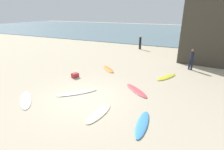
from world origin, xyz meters
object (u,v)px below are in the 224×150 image
surfboard_3 (142,124)px  surfboard_6 (166,77)px  surfboard_1 (77,93)px  surfboard_5 (99,113)px  beach_cooler (75,75)px  surfboard_2 (26,100)px  beachgoer_mid (192,58)px  beachgoer_near (140,42)px  surfboard_4 (108,69)px  surfboard_0 (136,90)px

surfboard_3 → surfboard_6: surfboard_3 is taller
surfboard_1 → surfboard_5: (2.31, -1.42, -0.00)m
surfboard_6 → beach_cooler: beach_cooler is taller
surfboard_2 → beachgoer_mid: bearing=0.1°
beachgoer_mid → beachgoer_near: bearing=-31.6°
surfboard_6 → beachgoer_mid: (1.52, 2.77, 0.95)m
surfboard_5 → surfboard_6: surfboard_6 is taller
beachgoer_near → beach_cooler: size_ratio=3.81×
surfboard_3 → beach_cooler: (-6.18, 3.48, 0.13)m
surfboard_4 → surfboard_6: surfboard_4 is taller
surfboard_2 → surfboard_6: size_ratio=1.06×
surfboard_5 → beachgoer_near: size_ratio=1.14×
surfboard_3 → beach_cooler: bearing=145.6°
surfboard_3 → surfboard_5: 2.15m
beachgoer_near → surfboard_6: bearing=-41.0°
beachgoer_near → beachgoer_mid: bearing=-23.6°
surfboard_1 → surfboard_2: bearing=-93.2°
surfboard_5 → surfboard_2: bearing=-168.7°
surfboard_1 → beach_cooler: (-1.72, 2.13, 0.13)m
surfboard_0 → surfboard_3: size_ratio=1.04×
surfboard_3 → surfboard_4: size_ratio=1.02×
surfboard_5 → beachgoer_mid: 9.99m
surfboard_2 → surfboard_3: size_ratio=1.07×
surfboard_5 → beach_cooler: 5.37m
surfboard_2 → surfboard_4: bearing=25.3°
surfboard_6 → beachgoer_mid: 3.30m
surfboard_4 → surfboard_1: bearing=-132.2°
surfboard_0 → surfboard_6: (1.35, 3.19, -0.01)m
surfboard_1 → surfboard_6: size_ratio=1.13×
surfboard_0 → surfboard_2: (-5.27, -3.81, -0.01)m
surfboard_5 → beach_cooler: (-4.02, 3.55, 0.14)m
surfboard_2 → beachgoer_mid: (8.14, 9.77, 0.96)m
beachgoer_mid → beach_cooler: 9.65m
surfboard_0 → surfboard_3: bearing=62.4°
surfboard_1 → surfboard_4: surfboard_4 is taller
surfboard_1 → beachgoer_mid: size_ratio=1.39×
surfboard_3 → beach_cooler: 7.09m
surfboard_2 → surfboard_3: surfboard_3 is taller
beachgoer_mid → beach_cooler: (-7.77, -5.66, -0.82)m
beachgoer_near → beach_cooler: bearing=-75.9°
surfboard_4 → beachgoer_mid: 7.05m
surfboard_2 → beach_cooler: beach_cooler is taller
surfboard_3 → surfboard_5: bearing=176.9°
surfboard_5 → surfboard_4: bearing=116.6°
surfboard_3 → beachgoer_near: 16.11m
surfboard_6 → surfboard_2: bearing=-107.0°
surfboard_0 → surfboard_4: surfboard_4 is taller
surfboard_3 → beach_cooler: beach_cooler is taller
surfboard_0 → surfboard_5: 3.37m
surfboard_3 → surfboard_4: (-4.75, 6.22, 0.00)m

